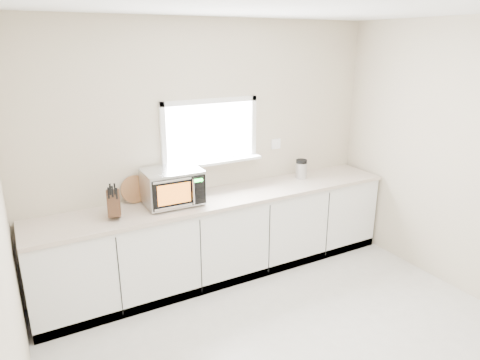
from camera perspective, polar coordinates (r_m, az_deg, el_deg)
back_wall at (r=4.63m, az=-4.02°, el=4.21°), size 4.00×0.17×2.70m
cabinets at (r=4.69m, az=-2.23°, el=-7.57°), size 3.92×0.60×0.88m
countertop at (r=4.50m, az=-2.25°, el=-2.33°), size 3.92×0.64×0.04m
microwave at (r=4.26m, az=-8.99°, el=-0.81°), size 0.56×0.47×0.36m
knife_block at (r=4.06m, az=-16.49°, el=-2.87°), size 0.17×0.26×0.35m
cutting_board at (r=4.39m, az=-13.85°, el=-1.20°), size 0.28×0.07×0.28m
coffee_grinder at (r=5.09m, az=8.17°, el=1.49°), size 0.14×0.14×0.23m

